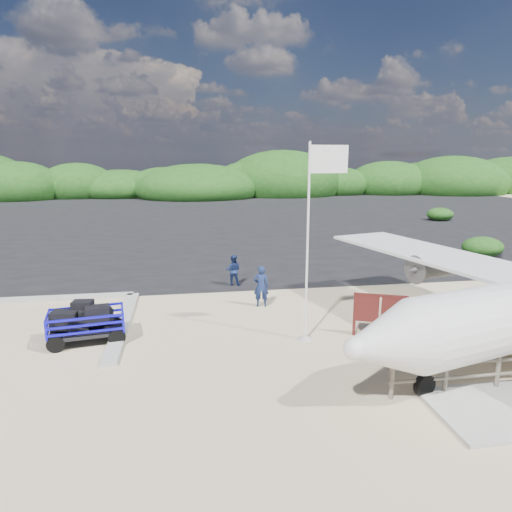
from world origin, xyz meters
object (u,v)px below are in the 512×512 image
at_px(flagpole, 305,339).
at_px(signboard, 378,337).
at_px(baggage_cart, 88,342).
at_px(aircraft_large, 391,217).
at_px(crew_b, 233,270).
at_px(crew_a, 261,286).

xyz_separation_m(flagpole, signboard, (2.56, -0.19, 0.00)).
xyz_separation_m(baggage_cart, aircraft_large, (23.97, 27.96, 0.00)).
bearing_deg(aircraft_large, crew_b, 34.74).
relative_size(signboard, crew_a, 1.10).
relative_size(signboard, aircraft_large, 0.11).
distance_m(signboard, aircraft_large, 32.31).
xyz_separation_m(crew_a, crew_b, (-0.81, 3.26, -0.11)).
height_order(baggage_cart, crew_a, crew_a).
bearing_deg(flagpole, crew_a, 103.92).
relative_size(baggage_cart, signboard, 1.37).
bearing_deg(aircraft_large, flagpole, 44.69).
height_order(flagpole, crew_a, flagpole).
height_order(baggage_cart, signboard, signboard).
height_order(baggage_cart, flagpole, flagpole).
distance_m(baggage_cart, signboard, 9.91).
bearing_deg(baggage_cart, signboard, -15.14).
relative_size(baggage_cart, flagpole, 0.40).
distance_m(baggage_cart, crew_a, 7.00).
distance_m(crew_b, aircraft_large, 28.65).
bearing_deg(flagpole, baggage_cart, 172.91).
distance_m(crew_a, aircraft_large, 30.75).
xyz_separation_m(flagpole, aircraft_large, (16.69, 28.87, 0.00)).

